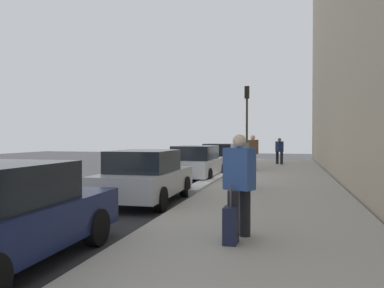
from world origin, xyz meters
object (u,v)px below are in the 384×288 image
pedestrian_navy_coat (279,150)px  pedestrian_grey_coat (242,161)px  rolling_suitcase (230,225)px  pedestrian_blue_coat (239,183)px  parked_car_silver (146,176)px  parked_car_black (220,156)px  parked_car_white (197,163)px  pedestrian_brown_coat (253,152)px  traffic_light_pole (247,113)px

pedestrian_navy_coat → pedestrian_grey_coat: (-12.40, 0.96, 0.05)m
rolling_suitcase → pedestrian_blue_coat: bearing=-15.0°
parked_car_silver → pedestrian_grey_coat: size_ratio=2.33×
pedestrian_navy_coat → pedestrian_grey_coat: pedestrian_grey_coat is taller
parked_car_black → rolling_suitcase: (-16.07, -3.00, -0.30)m
parked_car_silver → parked_car_white: size_ratio=0.89×
parked_car_silver → pedestrian_navy_coat: bearing=-13.0°
pedestrian_blue_coat → parked_car_black: bearing=11.2°
pedestrian_grey_coat → rolling_suitcase: (-6.64, -0.61, -0.65)m
pedestrian_brown_coat → traffic_light_pole: size_ratio=0.39×
parked_car_silver → rolling_suitcase: 5.18m
pedestrian_blue_coat → rolling_suitcase: (-0.36, 0.10, -0.65)m
parked_car_silver → pedestrian_grey_coat: pedestrian_grey_coat is taller
parked_car_silver → parked_car_black: 11.92m
pedestrian_blue_coat → rolling_suitcase: size_ratio=1.86×
rolling_suitcase → parked_car_black: bearing=10.6°
parked_car_white → pedestrian_grey_coat: pedestrian_grey_coat is taller
parked_car_black → pedestrian_brown_coat: pedestrian_brown_coat is taller
parked_car_silver → traffic_light_pole: traffic_light_pole is taller
pedestrian_grey_coat → rolling_suitcase: 6.70m
parked_car_white → parked_car_black: bearing=-0.4°
rolling_suitcase → pedestrian_navy_coat: bearing=-1.0°
pedestrian_navy_coat → pedestrian_grey_coat: bearing=175.6°
parked_car_silver → pedestrian_blue_coat: size_ratio=2.33×
parked_car_black → rolling_suitcase: size_ratio=4.69×
parked_car_silver → parked_car_black: (11.92, -0.08, 0.00)m
pedestrian_grey_coat → pedestrian_blue_coat: (-6.28, -0.71, -0.00)m
pedestrian_navy_coat → pedestrian_brown_coat: size_ratio=0.92×
pedestrian_blue_coat → parked_car_silver: bearing=40.0°
parked_car_white → pedestrian_blue_coat: 10.39m
pedestrian_brown_coat → traffic_light_pole: bearing=13.8°
parked_car_black → pedestrian_navy_coat: bearing=-48.5°
parked_car_white → traffic_light_pole: bearing=-15.8°
pedestrian_navy_coat → parked_car_black: bearing=131.5°
pedestrian_blue_coat → pedestrian_brown_coat: (13.39, 0.98, 0.03)m
pedestrian_blue_coat → traffic_light_pole: traffic_light_pole is taller
pedestrian_navy_coat → traffic_light_pole: traffic_light_pole is taller
pedestrian_navy_coat → pedestrian_blue_coat: bearing=179.2°
parked_car_black → pedestrian_brown_coat: 3.16m
traffic_light_pole → parked_car_black: bearing=85.7°
pedestrian_grey_coat → pedestrian_brown_coat: pedestrian_brown_coat is taller
pedestrian_grey_coat → pedestrian_brown_coat: (7.11, 0.27, 0.03)m
parked_car_white → pedestrian_navy_coat: size_ratio=2.76×
pedestrian_grey_coat → parked_car_white: bearing=33.8°
rolling_suitcase → parked_car_white: bearing=16.5°
pedestrian_navy_coat → rolling_suitcase: bearing=179.0°
parked_car_silver → pedestrian_grey_coat: (2.48, -2.47, 0.35)m
pedestrian_brown_coat → rolling_suitcase: pedestrian_brown_coat is taller
parked_car_white → parked_car_black: same height
pedestrian_brown_coat → rolling_suitcase: bearing=-176.3°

